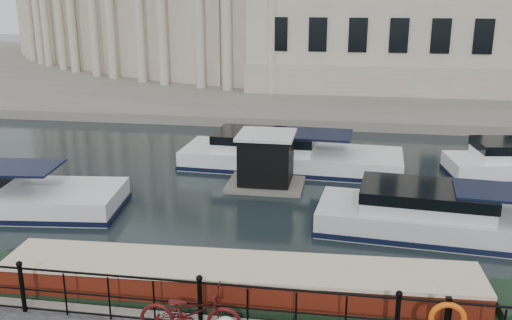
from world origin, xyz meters
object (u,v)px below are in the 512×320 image
(harbour_hut, at_px, (266,162))
(narrowboat, at_px, (238,296))
(bicycle, at_px, (190,312))
(life_ring_post, at_px, (447,319))

(harbour_hut, bearing_deg, narrowboat, -85.83)
(bicycle, relative_size, narrowboat, 0.15)
(bicycle, height_order, life_ring_post, life_ring_post)
(life_ring_post, bearing_deg, bicycle, -177.32)
(bicycle, xyz_separation_m, harbour_hut, (-0.02, 11.09, -0.15))
(bicycle, xyz_separation_m, narrowboat, (0.60, 2.02, -0.74))
(harbour_hut, bearing_deg, life_ring_post, -64.73)
(harbour_hut, bearing_deg, bicycle, -89.66)
(bicycle, distance_m, narrowboat, 2.23)
(narrowboat, xyz_separation_m, harbour_hut, (-0.62, 9.07, 0.59))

